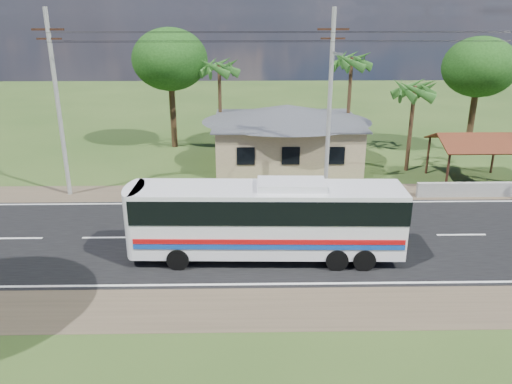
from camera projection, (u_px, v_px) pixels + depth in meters
ground at (285, 237)px, 25.28m from camera, size 120.00×120.00×0.00m
road at (285, 236)px, 25.28m from camera, size 120.00×16.00×0.03m
house at (287, 129)px, 36.61m from camera, size 12.40×10.00×5.00m
waiting_shed at (475, 142)px, 32.57m from camera, size 5.20×4.48×3.35m
concrete_barrier at (474, 190)px, 30.60m from camera, size 7.00×0.30×0.90m
utility_poles at (324, 101)px, 29.45m from camera, size 32.80×2.22×11.00m
palm_near at (415, 90)px, 33.84m from camera, size 2.80×2.80×6.70m
palm_mid at (352, 62)px, 37.51m from camera, size 2.80×2.80×8.20m
palm_far at (219, 68)px, 37.96m from camera, size 2.80×2.80×7.70m
tree_behind_house at (170, 60)px, 39.62m from camera, size 6.00×6.00×9.61m
tree_behind_shed at (479, 67)px, 38.32m from camera, size 5.60×5.60×9.02m
coach_bus at (269, 215)px, 22.42m from camera, size 12.12×2.89×3.74m
motorcycle at (480, 187)px, 31.13m from camera, size 1.70×0.77×0.86m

